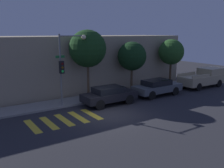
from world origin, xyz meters
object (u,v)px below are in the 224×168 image
(tree_far_end, at_px, (171,52))
(sedan_middle, at_px, (157,87))
(sedan_near_corner, at_px, (109,95))
(tree_midblock, at_px, (132,56))
(traffic_light_pole, at_px, (67,60))
(pickup_truck, at_px, (204,78))
(tree_near_corner, at_px, (88,49))

(tree_far_end, bearing_deg, sedan_middle, -149.66)
(sedan_middle, bearing_deg, sedan_near_corner, -180.00)
(sedan_middle, xyz_separation_m, tree_far_end, (4.27, 2.50, 2.72))
(tree_midblock, bearing_deg, traffic_light_pole, -170.08)
(sedan_middle, distance_m, tree_midblock, 3.69)
(pickup_truck, bearing_deg, sedan_middle, -180.00)
(sedan_middle, bearing_deg, tree_midblock, 109.76)
(traffic_light_pole, xyz_separation_m, sedan_middle, (7.93, -1.27, -2.73))
(traffic_light_pole, distance_m, tree_far_end, 12.27)
(sedan_middle, height_order, tree_midblock, tree_midblock)
(traffic_light_pole, height_order, sedan_near_corner, traffic_light_pole)
(sedan_middle, height_order, tree_far_end, tree_far_end)
(sedan_middle, distance_m, tree_near_corner, 6.96)
(tree_midblock, bearing_deg, tree_far_end, 0.00)
(tree_far_end, bearing_deg, pickup_truck, -47.99)
(traffic_light_pole, xyz_separation_m, tree_midblock, (7.04, 1.23, -0.17))
(pickup_truck, bearing_deg, traffic_light_pole, 174.98)
(sedan_middle, bearing_deg, tree_near_corner, 155.65)
(sedan_near_corner, distance_m, tree_near_corner, 4.27)
(tree_near_corner, height_order, tree_far_end, tree_near_corner)
(traffic_light_pole, distance_m, sedan_middle, 8.49)
(pickup_truck, relative_size, tree_midblock, 1.12)
(tree_near_corner, bearing_deg, tree_midblock, 0.00)
(tree_near_corner, relative_size, tree_far_end, 1.19)
(sedan_middle, height_order, tree_near_corner, tree_near_corner)
(sedan_near_corner, distance_m, tree_midblock, 5.50)
(traffic_light_pole, xyz_separation_m, sedan_near_corner, (2.86, -1.27, -2.74))
(traffic_light_pole, distance_m, tree_near_corner, 2.79)
(sedan_near_corner, height_order, sedan_middle, sedan_middle)
(traffic_light_pole, relative_size, pickup_truck, 1.03)
(sedan_middle, relative_size, tree_far_end, 0.94)
(tree_midblock, distance_m, tree_far_end, 5.17)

